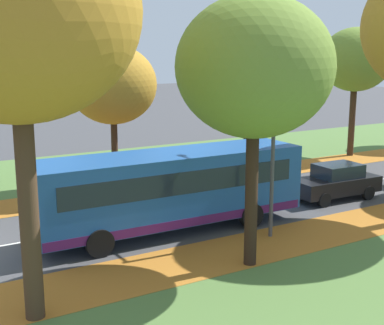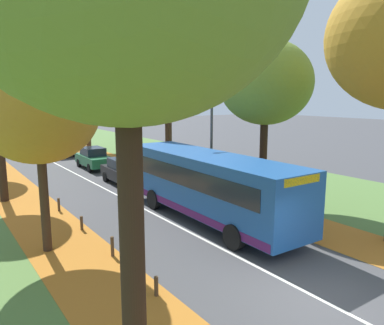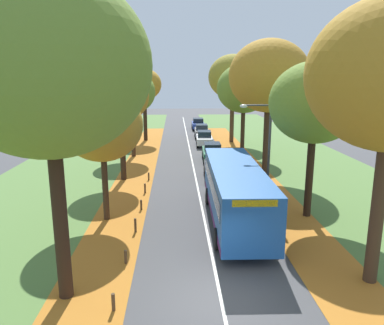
% 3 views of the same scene
% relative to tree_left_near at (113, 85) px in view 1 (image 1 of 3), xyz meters
% --- Properties ---
extents(grass_verge_left, '(12.00, 90.00, 0.01)m').
position_rel_tree_left_near_xyz_m(grass_verge_left, '(-3.95, 12.26, -5.07)').
color(grass_verge_left, '#517538').
rests_on(grass_verge_left, ground).
extents(leaf_litter_left, '(2.80, 60.00, 0.00)m').
position_rel_tree_left_near_xyz_m(leaf_litter_left, '(0.65, 6.26, -5.06)').
color(leaf_litter_left, '#B26B23').
rests_on(leaf_litter_left, grass_verge_left).
extents(leaf_litter_right, '(2.80, 60.00, 0.00)m').
position_rel_tree_left_near_xyz_m(leaf_litter_right, '(9.85, 6.26, -5.06)').
color(leaf_litter_right, '#B26B23').
rests_on(leaf_litter_right, grass_verge_right).
extents(road_centre_line, '(0.12, 80.00, 0.01)m').
position_rel_tree_left_near_xyz_m(road_centre_line, '(5.25, 12.26, -5.07)').
color(road_centre_line, silver).
rests_on(road_centre_line, ground).
extents(tree_left_near, '(4.17, 4.17, 6.97)m').
position_rel_tree_left_near_xyz_m(tree_left_near, '(0.00, 0.00, 0.00)').
color(tree_left_near, '#382619').
rests_on(tree_left_near, ground).
extents(tree_left_mid, '(4.08, 4.08, 7.95)m').
position_rel_tree_left_near_xyz_m(tree_left_mid, '(-0.15, 8.03, 1.00)').
color(tree_left_mid, black).
rests_on(tree_left_mid, ground).
extents(tree_left_far, '(4.43, 4.43, 8.11)m').
position_rel_tree_left_near_xyz_m(tree_left_far, '(-0.30, 16.43, 1.01)').
color(tree_left_far, '#382619').
rests_on(tree_left_far, ground).
extents(tree_right_nearest, '(5.75, 5.75, 10.14)m').
position_rel_tree_left_near_xyz_m(tree_right_nearest, '(10.97, -6.76, 2.44)').
color(tree_right_nearest, '#422D1E').
rests_on(tree_right_nearest, ground).
extents(tree_right_near, '(4.71, 4.71, 8.31)m').
position_rel_tree_left_near_xyz_m(tree_right_near, '(10.94, 0.02, 1.09)').
color(tree_right_near, black).
rests_on(tree_right_near, ground).
extents(bollard_second, '(0.12, 0.12, 0.58)m').
position_rel_tree_left_near_xyz_m(bollard_second, '(1.65, -5.01, -4.78)').
color(bollard_second, '#4C3823').
rests_on(bollard_second, ground).
extents(bollard_third, '(0.12, 0.12, 0.72)m').
position_rel_tree_left_near_xyz_m(bollard_third, '(1.72, -1.82, -4.72)').
color(bollard_third, '#4C3823').
rests_on(bollard_third, ground).
extents(bollard_fourth, '(0.12, 0.12, 0.59)m').
position_rel_tree_left_near_xyz_m(bollard_fourth, '(1.73, 1.36, -4.78)').
color(bollard_fourth, '#4C3823').
rests_on(bollard_fourth, ground).
extents(bollard_fifth, '(0.12, 0.12, 0.65)m').
position_rel_tree_left_near_xyz_m(bollard_fifth, '(1.70, 4.54, -4.75)').
color(bollard_fifth, '#4C3823').
rests_on(bollard_fifth, ground).
extents(bollard_sixth, '(0.12, 0.12, 0.58)m').
position_rel_tree_left_near_xyz_m(bollard_sixth, '(1.73, 7.73, -4.78)').
color(bollard_sixth, '#4C3823').
rests_on(bollard_sixth, ground).
extents(streetlamp_right, '(1.89, 0.28, 6.00)m').
position_rel_tree_left_near_xyz_m(streetlamp_right, '(8.92, 2.21, -1.34)').
color(streetlamp_right, '#47474C').
rests_on(streetlamp_right, ground).
extents(bus, '(2.81, 10.45, 2.98)m').
position_rel_tree_left_near_xyz_m(bus, '(6.82, -0.64, -3.37)').
color(bus, '#1E5199').
rests_on(bus, ground).
extents(car_black_lead, '(1.94, 4.28, 1.62)m').
position_rel_tree_left_near_xyz_m(car_black_lead, '(6.77, 7.94, -4.26)').
color(car_black_lead, black).
rests_on(car_black_lead, ground).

